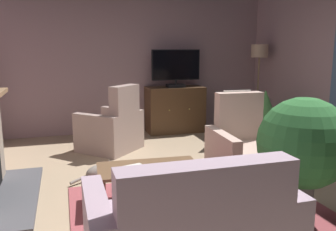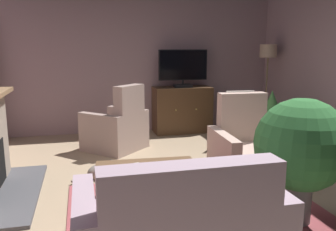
{
  "view_description": "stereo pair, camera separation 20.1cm",
  "coord_description": "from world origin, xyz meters",
  "px_view_note": "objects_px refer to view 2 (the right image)",
  "views": [
    {
      "loc": [
        -1.39,
        -3.48,
        1.65
      ],
      "look_at": [
        -0.22,
        0.41,
        0.87
      ],
      "focal_mm": 37.7,
      "sensor_mm": 36.0,
      "label": 1
    },
    {
      "loc": [
        -1.19,
        -3.54,
        1.65
      ],
      "look_at": [
        -0.22,
        0.41,
        0.87
      ],
      "focal_mm": 37.7,
      "sensor_mm": 36.0,
      "label": 2
    }
  ],
  "objects_px": {
    "folded_newspaper": "(130,168)",
    "potted_plant_small_fern_corner": "(301,147)",
    "television": "(183,67)",
    "cat": "(101,170)",
    "armchair_angled_to_table": "(250,153)",
    "floor_lamp": "(268,61)",
    "armchair_facing_sofa": "(117,129)",
    "potted_plant_tall_palm_by_window": "(271,116)",
    "tv_cabinet": "(182,111)",
    "potted_plant_on_hearth_side": "(231,118)",
    "coffee_table": "(147,170)",
    "tv_remote": "(152,166)"
  },
  "relations": [
    {
      "from": "coffee_table",
      "to": "armchair_angled_to_table",
      "type": "relative_size",
      "value": 1.03
    },
    {
      "from": "coffee_table",
      "to": "cat",
      "type": "distance_m",
      "value": 1.01
    },
    {
      "from": "potted_plant_on_hearth_side",
      "to": "tv_remote",
      "type": "bearing_deg",
      "value": -133.27
    },
    {
      "from": "armchair_facing_sofa",
      "to": "potted_plant_tall_palm_by_window",
      "type": "relative_size",
      "value": 1.2
    },
    {
      "from": "potted_plant_on_hearth_side",
      "to": "television",
      "type": "bearing_deg",
      "value": 109.86
    },
    {
      "from": "coffee_table",
      "to": "armchair_facing_sofa",
      "type": "relative_size",
      "value": 0.97
    },
    {
      "from": "tv_remote",
      "to": "folded_newspaper",
      "type": "relative_size",
      "value": 0.57
    },
    {
      "from": "television",
      "to": "cat",
      "type": "distance_m",
      "value": 3.0
    },
    {
      "from": "tv_remote",
      "to": "potted_plant_tall_palm_by_window",
      "type": "xyz_separation_m",
      "value": [
        2.36,
        1.67,
        0.12
      ]
    },
    {
      "from": "tv_cabinet",
      "to": "cat",
      "type": "bearing_deg",
      "value": -127.93
    },
    {
      "from": "folded_newspaper",
      "to": "armchair_facing_sofa",
      "type": "distance_m",
      "value": 2.13
    },
    {
      "from": "coffee_table",
      "to": "armchair_facing_sofa",
      "type": "xyz_separation_m",
      "value": [
        -0.11,
        2.12,
        -0.02
      ]
    },
    {
      "from": "armchair_facing_sofa",
      "to": "potted_plant_on_hearth_side",
      "type": "relative_size",
      "value": 1.27
    },
    {
      "from": "folded_newspaper",
      "to": "potted_plant_small_fern_corner",
      "type": "height_order",
      "value": "potted_plant_small_fern_corner"
    },
    {
      "from": "floor_lamp",
      "to": "potted_plant_on_hearth_side",
      "type": "bearing_deg",
      "value": -141.14
    },
    {
      "from": "armchair_facing_sofa",
      "to": "potted_plant_tall_palm_by_window",
      "type": "bearing_deg",
      "value": -11.09
    },
    {
      "from": "television",
      "to": "cat",
      "type": "height_order",
      "value": "television"
    },
    {
      "from": "television",
      "to": "cat",
      "type": "xyz_separation_m",
      "value": [
        -1.72,
        -2.15,
        -1.18
      ]
    },
    {
      "from": "tv_remote",
      "to": "folded_newspaper",
      "type": "distance_m",
      "value": 0.23
    },
    {
      "from": "potted_plant_on_hearth_side",
      "to": "tv_cabinet",
      "type": "bearing_deg",
      "value": 109.12
    },
    {
      "from": "armchair_angled_to_table",
      "to": "floor_lamp",
      "type": "xyz_separation_m",
      "value": [
        1.47,
        2.26,
        1.07
      ]
    },
    {
      "from": "tv_remote",
      "to": "armchair_angled_to_table",
      "type": "relative_size",
      "value": 0.16
    },
    {
      "from": "armchair_facing_sofa",
      "to": "potted_plant_on_hearth_side",
      "type": "bearing_deg",
      "value": -11.35
    },
    {
      "from": "cat",
      "to": "floor_lamp",
      "type": "distance_m",
      "value": 4.01
    },
    {
      "from": "armchair_facing_sofa",
      "to": "potted_plant_small_fern_corner",
      "type": "height_order",
      "value": "potted_plant_small_fern_corner"
    },
    {
      "from": "potted_plant_on_hearth_side",
      "to": "cat",
      "type": "distance_m",
      "value": 2.38
    },
    {
      "from": "potted_plant_on_hearth_side",
      "to": "floor_lamp",
      "type": "distance_m",
      "value": 1.73
    },
    {
      "from": "potted_plant_tall_palm_by_window",
      "to": "tv_cabinet",
      "type": "bearing_deg",
      "value": 128.11
    },
    {
      "from": "armchair_facing_sofa",
      "to": "potted_plant_tall_palm_by_window",
      "type": "distance_m",
      "value": 2.57
    },
    {
      "from": "armchair_angled_to_table",
      "to": "potted_plant_tall_palm_by_window",
      "type": "height_order",
      "value": "armchair_angled_to_table"
    },
    {
      "from": "armchair_angled_to_table",
      "to": "floor_lamp",
      "type": "bearing_deg",
      "value": 57.0
    },
    {
      "from": "potted_plant_on_hearth_side",
      "to": "coffee_table",
      "type": "bearing_deg",
      "value": -134.71
    },
    {
      "from": "television",
      "to": "armchair_facing_sofa",
      "type": "xyz_separation_m",
      "value": [
        -1.38,
        -0.9,
        -0.94
      ]
    },
    {
      "from": "television",
      "to": "cat",
      "type": "relative_size",
      "value": 1.58
    },
    {
      "from": "tv_remote",
      "to": "floor_lamp",
      "type": "xyz_separation_m",
      "value": [
        2.84,
        2.73,
        0.99
      ]
    },
    {
      "from": "coffee_table",
      "to": "floor_lamp",
      "type": "bearing_deg",
      "value": 42.88
    },
    {
      "from": "television",
      "to": "potted_plant_small_fern_corner",
      "type": "bearing_deg",
      "value": -89.42
    },
    {
      "from": "cat",
      "to": "folded_newspaper",
      "type": "bearing_deg",
      "value": -73.76
    },
    {
      "from": "coffee_table",
      "to": "armchair_angled_to_table",
      "type": "distance_m",
      "value": 1.48
    },
    {
      "from": "folded_newspaper",
      "to": "cat",
      "type": "xyz_separation_m",
      "value": [
        -0.25,
        0.87,
        -0.31
      ]
    },
    {
      "from": "cat",
      "to": "armchair_facing_sofa",
      "type": "bearing_deg",
      "value": 75.06
    },
    {
      "from": "television",
      "to": "tv_remote",
      "type": "relative_size",
      "value": 5.64
    },
    {
      "from": "armchair_angled_to_table",
      "to": "cat",
      "type": "distance_m",
      "value": 1.93
    },
    {
      "from": "potted_plant_small_fern_corner",
      "to": "floor_lamp",
      "type": "distance_m",
      "value": 3.87
    },
    {
      "from": "tv_remote",
      "to": "cat",
      "type": "distance_m",
      "value": 1.08
    },
    {
      "from": "potted_plant_tall_palm_by_window",
      "to": "floor_lamp",
      "type": "relative_size",
      "value": 0.56
    },
    {
      "from": "cat",
      "to": "floor_lamp",
      "type": "relative_size",
      "value": 0.35
    },
    {
      "from": "potted_plant_on_hearth_side",
      "to": "folded_newspaper",
      "type": "bearing_deg",
      "value": -137.52
    },
    {
      "from": "folded_newspaper",
      "to": "cat",
      "type": "height_order",
      "value": "folded_newspaper"
    },
    {
      "from": "floor_lamp",
      "to": "coffee_table",
      "type": "bearing_deg",
      "value": -137.12
    }
  ]
}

